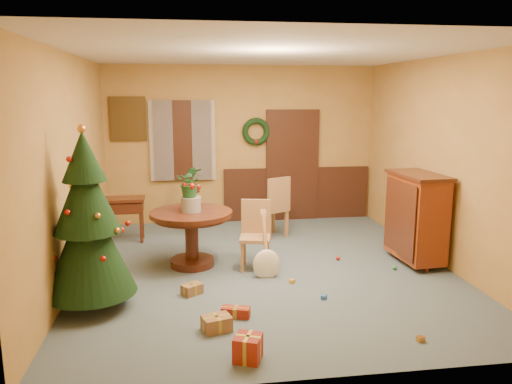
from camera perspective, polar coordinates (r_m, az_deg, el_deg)
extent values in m
plane|color=#3D4F59|center=(7.00, 1.12, -8.76)|extent=(5.50, 5.50, 0.00)
plane|color=silver|center=(6.60, 1.22, 15.63)|extent=(5.50, 5.50, 0.00)
plane|color=olive|center=(9.35, -1.59, 5.42)|extent=(5.00, 0.00, 5.00)
plane|color=olive|center=(4.01, 7.61, -2.44)|extent=(5.00, 0.00, 5.00)
plane|color=olive|center=(6.71, -20.41, 2.45)|extent=(0.00, 5.50, 5.50)
plane|color=olive|center=(7.47, 20.48, 3.26)|extent=(0.00, 5.50, 5.50)
cube|color=black|center=(9.63, 4.68, -0.17)|extent=(2.80, 0.06, 1.00)
cube|color=black|center=(9.51, 4.16, 3.06)|extent=(1.00, 0.08, 2.10)
cube|color=white|center=(9.54, 4.12, 2.78)|extent=(0.80, 0.03, 1.90)
cube|color=black|center=(9.23, -8.39, 5.85)|extent=(1.05, 0.08, 1.45)
cube|color=white|center=(9.26, -8.39, 5.87)|extent=(0.88, 0.03, 1.25)
cube|color=white|center=(9.19, -10.77, 5.75)|extent=(0.42, 0.02, 1.45)
cube|color=white|center=(9.19, -6.01, 5.88)|extent=(0.42, 0.02, 1.45)
torus|color=black|center=(9.28, 0.00, 6.93)|extent=(0.51, 0.11, 0.51)
cube|color=#4C3819|center=(9.27, -14.40, 8.12)|extent=(0.62, 0.05, 0.78)
cube|color=gray|center=(9.30, -14.38, 8.13)|extent=(0.48, 0.02, 0.62)
cylinder|color=#33130B|center=(6.97, -7.42, -2.46)|extent=(1.15, 1.15, 0.06)
cylinder|color=#33130B|center=(6.98, -7.41, -2.95)|extent=(1.02, 1.02, 0.04)
cylinder|color=#33130B|center=(7.06, -7.34, -5.36)|extent=(0.18, 0.18, 0.63)
cylinder|color=#33130B|center=(7.16, -7.28, -7.95)|extent=(0.61, 0.61, 0.10)
cylinder|color=slate|center=(6.94, -7.45, -1.39)|extent=(0.28, 0.28, 0.20)
imported|color=#1E4C23|center=(6.88, -7.51, 1.13)|extent=(0.37, 0.32, 0.41)
cube|color=brown|center=(6.88, -0.10, -5.29)|extent=(0.48, 0.48, 0.05)
cube|color=brown|center=(6.99, -0.01, -2.79)|extent=(0.41, 0.12, 0.49)
cube|color=brown|center=(7.09, 1.33, -6.70)|extent=(0.05, 0.05, 0.42)
cube|color=brown|center=(7.11, -1.36, -6.66)|extent=(0.05, 0.05, 0.42)
cube|color=brown|center=(6.78, 1.23, -7.56)|extent=(0.05, 0.05, 0.42)
cube|color=brown|center=(6.80, -1.58, -7.51)|extent=(0.05, 0.05, 0.42)
cube|color=brown|center=(8.42, 1.78, -1.91)|extent=(0.61, 0.61, 0.05)
cube|color=brown|center=(8.20, 2.65, -0.20)|extent=(0.42, 0.24, 0.54)
cube|color=brown|center=(8.24, 1.53, -4.01)|extent=(0.06, 0.06, 0.46)
cube|color=brown|center=(8.45, 3.50, -3.63)|extent=(0.06, 0.06, 0.46)
cube|color=brown|center=(8.52, 0.05, -3.49)|extent=(0.06, 0.06, 0.46)
cube|color=brown|center=(8.73, 1.99, -3.14)|extent=(0.06, 0.06, 0.46)
cylinder|color=#33130B|center=(8.62, -7.39, -2.42)|extent=(0.09, 0.09, 0.75)
cylinder|color=#33130B|center=(8.54, -7.46, 0.10)|extent=(0.30, 0.30, 0.03)
imported|color=#19471E|center=(8.50, -7.49, 1.51)|extent=(0.23, 0.19, 0.40)
cylinder|color=#382111|center=(6.07, -18.16, -11.46)|extent=(0.13, 0.13, 0.22)
cone|color=black|center=(5.85, -18.55, -5.42)|extent=(1.00, 1.00, 1.18)
cone|color=black|center=(5.72, -18.89, -0.17)|extent=(0.73, 0.73, 0.87)
cone|color=black|center=(5.66, -19.15, 3.90)|extent=(0.47, 0.47, 0.55)
sphere|color=orange|center=(5.64, -19.34, 6.84)|extent=(0.09, 0.09, 0.09)
cube|color=#33130B|center=(8.37, -15.43, -0.83)|extent=(0.83, 0.42, 0.05)
cube|color=#33130B|center=(8.40, -15.38, -1.66)|extent=(0.78, 0.38, 0.17)
cube|color=#33130B|center=(8.50, -17.63, -3.31)|extent=(0.05, 0.29, 0.68)
cube|color=#33130B|center=(8.42, -12.95, -3.21)|extent=(0.05, 0.29, 0.68)
cube|color=#591C0A|center=(7.42, 17.83, -2.77)|extent=(0.54, 0.98, 1.18)
cube|color=#33130B|center=(7.30, 18.11, 1.84)|extent=(0.60, 1.04, 0.05)
cylinder|color=#33130B|center=(7.25, 18.92, -8.32)|extent=(0.07, 0.07, 0.09)
cylinder|color=#33130B|center=(7.93, 16.30, -6.48)|extent=(0.07, 0.07, 0.09)
cube|color=brown|center=(5.30, -4.52, -14.72)|extent=(0.33, 0.28, 0.15)
cube|color=#AC922D|center=(5.30, -4.52, -14.72)|extent=(0.29, 0.11, 0.15)
cube|color=#AC922D|center=(5.30, -4.52, -14.72)|extent=(0.10, 0.21, 0.15)
cube|color=maroon|center=(4.74, -0.93, -17.40)|extent=(0.31, 0.31, 0.23)
cube|color=#AC922D|center=(4.74, -0.93, -17.40)|extent=(0.23, 0.12, 0.24)
cube|color=#AC922D|center=(4.74, -0.93, -17.40)|extent=(0.12, 0.23, 0.24)
cube|color=brown|center=(6.20, -7.33, -10.95)|extent=(0.28, 0.26, 0.13)
cube|color=#AC922D|center=(6.20, -7.33, -10.95)|extent=(0.21, 0.15, 0.13)
cube|color=#AC922D|center=(6.20, -7.33, -10.95)|extent=(0.12, 0.15, 0.13)
cube|color=maroon|center=(5.58, -2.33, -13.54)|extent=(0.33, 0.21, 0.11)
cube|color=#AC922D|center=(5.58, -2.33, -13.54)|extent=(0.30, 0.11, 0.11)
cube|color=#AC922D|center=(5.58, -2.33, -13.54)|extent=(0.08, 0.14, 0.11)
cube|color=#2860AF|center=(6.08, 7.77, -11.81)|extent=(0.09, 0.09, 0.05)
sphere|color=green|center=(7.21, 15.53, -8.33)|extent=(0.06, 0.06, 0.06)
cube|color=gold|center=(6.51, 4.14, -10.14)|extent=(0.09, 0.09, 0.05)
sphere|color=#AC180B|center=(7.42, 9.36, -7.49)|extent=(0.06, 0.06, 0.06)
cube|color=orange|center=(5.34, 18.29, -15.65)|extent=(0.09, 0.07, 0.05)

